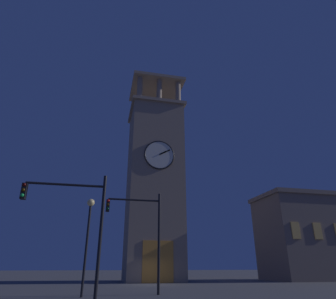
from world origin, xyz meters
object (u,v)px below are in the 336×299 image
(traffic_signal_mid, at_px, (142,225))
(street_lamp, at_px, (88,227))
(adjacent_wing_building, at_px, (328,236))
(clocktower, at_px, (154,183))
(traffic_signal_near, at_px, (75,214))

(traffic_signal_mid, xyz_separation_m, street_lamp, (3.23, 0.53, -0.24))
(adjacent_wing_building, relative_size, traffic_signal_mid, 2.86)
(adjacent_wing_building, relative_size, street_lamp, 3.21)
(clocktower, bearing_deg, traffic_signal_mid, 77.80)
(clocktower, xyz_separation_m, traffic_signal_mid, (3.32, 15.38, -7.06))
(clocktower, bearing_deg, street_lamp, 67.61)
(clocktower, bearing_deg, traffic_signal_near, 70.08)
(adjacent_wing_building, bearing_deg, street_lamp, 26.76)
(clocktower, distance_m, street_lamp, 18.69)
(street_lamp, bearing_deg, adjacent_wing_building, -153.24)
(clocktower, distance_m, traffic_signal_near, 21.88)
(clocktower, height_order, traffic_signal_near, clocktower)
(street_lamp, bearing_deg, traffic_signal_near, 82.13)
(street_lamp, bearing_deg, clocktower, -112.39)
(adjacent_wing_building, distance_m, traffic_signal_mid, 28.85)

